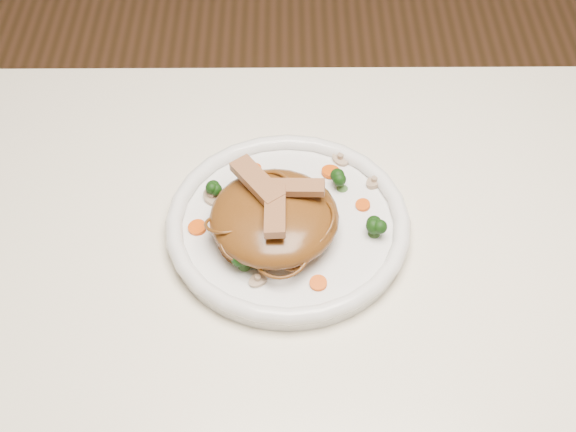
{
  "coord_description": "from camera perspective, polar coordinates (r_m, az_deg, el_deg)",
  "views": [
    {
      "loc": [
        -0.09,
        -0.52,
        1.48
      ],
      "look_at": [
        -0.09,
        0.09,
        0.78
      ],
      "focal_mm": 50.93,
      "sensor_mm": 36.0,
      "label": 1
    }
  ],
  "objects": [
    {
      "name": "plate",
      "position": [
        0.95,
        0.0,
        -0.87
      ],
      "size": [
        0.31,
        0.31,
        0.02
      ],
      "primitive_type": "cylinder",
      "rotation": [
        0.0,
        0.0,
        -0.13
      ],
      "color": "white",
      "rests_on": "table"
    },
    {
      "name": "carrot_1",
      "position": [
        0.94,
        -6.35,
        -0.81
      ],
      "size": [
        0.03,
        0.03,
        0.0
      ],
      "primitive_type": "cylinder",
      "rotation": [
        0.0,
        0.0,
        0.27
      ],
      "color": "#E55508",
      "rests_on": "plate"
    },
    {
      "name": "carrot_0",
      "position": [
        1.0,
        3.0,
        3.1
      ],
      "size": [
        0.03,
        0.03,
        0.0
      ],
      "primitive_type": "cylinder",
      "rotation": [
        0.0,
        0.0,
        0.36
      ],
      "color": "#E55508",
      "rests_on": "plate"
    },
    {
      "name": "table",
      "position": [
        0.98,
        5.12,
        -9.08
      ],
      "size": [
        1.2,
        0.8,
        0.75
      ],
      "color": "#ECE4C8",
      "rests_on": "ground"
    },
    {
      "name": "mushroom_0",
      "position": [
        0.89,
        -2.11,
        -4.52
      ],
      "size": [
        0.03,
        0.03,
        0.01
      ],
      "primitive_type": "cylinder",
      "rotation": [
        0.0,
        0.0,
        0.51
      ],
      "color": "tan",
      "rests_on": "plate"
    },
    {
      "name": "carrot_4",
      "position": [
        0.89,
        2.13,
        -4.71
      ],
      "size": [
        0.02,
        0.02,
        0.0
      ],
      "primitive_type": "cylinder",
      "rotation": [
        0.0,
        0.0,
        0.35
      ],
      "color": "#E55508",
      "rests_on": "plate"
    },
    {
      "name": "broccoli_2",
      "position": [
        0.89,
        -3.09,
        -2.95
      ],
      "size": [
        0.04,
        0.04,
        0.03
      ],
      "primitive_type": null,
      "rotation": [
        0.0,
        0.0,
        0.4
      ],
      "color": "#12350B",
      "rests_on": "plate"
    },
    {
      "name": "noodle_mound",
      "position": [
        0.92,
        -0.97,
        -0.08
      ],
      "size": [
        0.19,
        0.19,
        0.05
      ],
      "primitive_type": "ellipsoid",
      "rotation": [
        0.0,
        0.0,
        0.34
      ],
      "color": "brown",
      "rests_on": "plate"
    },
    {
      "name": "chicken_c",
      "position": [
        0.88,
        -0.9,
        0.36
      ],
      "size": [
        0.02,
        0.07,
        0.01
      ],
      "primitive_type": "cube",
      "rotation": [
        0.0,
        0.0,
        4.71
      ],
      "color": "#A06E4B",
      "rests_on": "noodle_mound"
    },
    {
      "name": "chicken_b",
      "position": [
        0.91,
        -2.16,
        2.44
      ],
      "size": [
        0.06,
        0.08,
        0.01
      ],
      "primitive_type": "cube",
      "rotation": [
        0.0,
        0.0,
        2.19
      ],
      "color": "#A06E4B",
      "rests_on": "noodle_mound"
    },
    {
      "name": "broccoli_3",
      "position": [
        0.93,
        6.08,
        -0.7
      ],
      "size": [
        0.03,
        0.03,
        0.03
      ],
      "primitive_type": null,
      "rotation": [
        0.0,
        0.0,
        -0.39
      ],
      "color": "#12350B",
      "rests_on": "plate"
    },
    {
      "name": "mushroom_3",
      "position": [
        1.01,
        3.68,
        3.99
      ],
      "size": [
        0.03,
        0.03,
        0.01
      ],
      "primitive_type": "cylinder",
      "rotation": [
        0.0,
        0.0,
        2.22
      ],
      "color": "tan",
      "rests_on": "plate"
    },
    {
      "name": "carrot_2",
      "position": [
        0.96,
        5.24,
        0.76
      ],
      "size": [
        0.02,
        0.02,
        0.0
      ],
      "primitive_type": "cylinder",
      "rotation": [
        0.0,
        0.0,
        0.01
      ],
      "color": "#E55508",
      "rests_on": "plate"
    },
    {
      "name": "carrot_3",
      "position": [
        1.0,
        -2.39,
        3.27
      ],
      "size": [
        0.02,
        0.02,
        0.0
      ],
      "primitive_type": "cylinder",
      "rotation": [
        0.0,
        0.0,
        -0.18
      ],
      "color": "#E55508",
      "rests_on": "plate"
    },
    {
      "name": "mushroom_1",
      "position": [
        0.99,
        6.03,
        2.36
      ],
      "size": [
        0.03,
        0.03,
        0.01
      ],
      "primitive_type": "cylinder",
      "rotation": [
        0.0,
        0.0,
        0.8
      ],
      "color": "tan",
      "rests_on": "plate"
    },
    {
      "name": "broccoli_0",
      "position": [
        0.97,
        3.85,
        2.5
      ],
      "size": [
        0.03,
        0.03,
        0.03
      ],
      "primitive_type": null,
      "rotation": [
        0.0,
        0.0,
        0.35
      ],
      "color": "#12350B",
      "rests_on": "plate"
    },
    {
      "name": "mushroom_2",
      "position": [
        0.97,
        -5.37,
        1.3
      ],
      "size": [
        0.03,
        0.03,
        0.01
      ],
      "primitive_type": "cylinder",
      "rotation": [
        0.0,
        0.0,
        -1.03
      ],
      "color": "tan",
      "rests_on": "plate"
    },
    {
      "name": "broccoli_1",
      "position": [
        0.97,
        -5.33,
        1.97
      ],
      "size": [
        0.03,
        0.03,
        0.03
      ],
      "primitive_type": null,
      "rotation": [
        0.0,
        0.0,
        0.37
      ],
      "color": "#12350B",
      "rests_on": "plate"
    },
    {
      "name": "chicken_a",
      "position": [
        0.9,
        0.58,
        2.01
      ],
      "size": [
        0.06,
        0.03,
        0.01
      ],
      "primitive_type": "cube",
      "rotation": [
        0.0,
        0.0,
        -0.08
      ],
      "color": "#A06E4B",
      "rests_on": "noodle_mound"
    }
  ]
}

